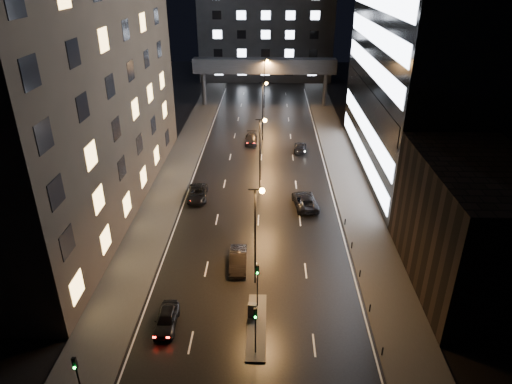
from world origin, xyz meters
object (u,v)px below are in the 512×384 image
car_away_a (166,319)px  car_away_c (197,193)px  car_away_d (251,139)px  car_away_b (238,260)px  car_toward_b (300,147)px  utility_cabinet (252,310)px  car_toward_a (305,201)px

car_away_a → car_away_c: 23.59m
car_away_a → car_away_d: bearing=81.9°
car_away_d → car_away_b: bearing=-89.7°
car_away_d → car_toward_b: 8.91m
car_away_b → utility_cabinet: (1.72, -7.43, 0.03)m
car_away_b → car_toward_a: (7.63, 13.13, 0.01)m
car_away_c → car_away_b: bearing=-71.2°
car_away_d → utility_cabinet: 43.43m
car_away_a → car_away_b: size_ratio=0.89×
car_away_d → car_away_c: bearing=-106.3°
car_toward_b → utility_cabinet: size_ratio=3.46×
car_away_c → car_away_d: bearing=69.5°
car_toward_a → car_toward_b: bearing=-99.3°
car_toward_a → car_away_c: bearing=-15.3°
car_away_a → car_away_c: size_ratio=0.82×
car_away_c → car_toward_b: car_away_c is taller
car_away_a → utility_cabinet: utility_cabinet is taller
car_away_b → car_toward_a: size_ratio=0.83×
car_away_c → utility_cabinet: 23.75m
car_away_b → utility_cabinet: 7.63m
car_away_a → car_away_c: (-0.80, 23.57, -0.00)m
car_toward_a → car_away_d: bearing=-79.2°
car_away_a → car_toward_b: bearing=70.5°
car_away_a → car_away_c: car_away_a is taller
car_away_a → car_away_d: (5.42, 44.61, -0.01)m
car_away_b → utility_cabinet: size_ratio=3.56×
car_away_a → car_toward_a: bearing=57.7°
car_away_c → car_away_d: size_ratio=1.06×
car_away_c → car_toward_b: size_ratio=1.13×
car_away_a → car_away_b: (5.49, 8.64, 0.06)m
car_away_c → car_toward_a: 14.03m
car_toward_a → utility_cabinet: 21.39m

